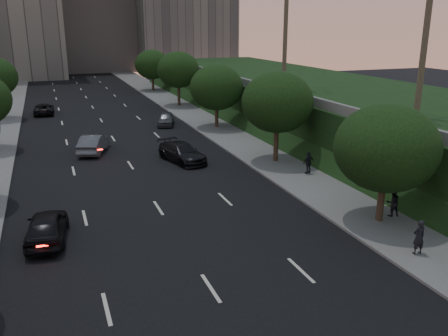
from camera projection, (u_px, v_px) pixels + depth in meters
name	position (u px, v px, depth m)	size (l,w,h in m)	color
road_surface	(116.00, 144.00, 40.91)	(16.00, 140.00, 0.02)	black
sidewalk_right	(227.00, 134.00, 44.34)	(4.50, 140.00, 0.15)	slate
embankment	(347.00, 109.00, 45.95)	(18.00, 90.00, 4.00)	black
parapet_wall	(269.00, 89.00, 42.40)	(0.35, 90.00, 0.70)	slate
office_block_mid	(92.00, 9.00, 103.62)	(22.00, 18.00, 26.00)	#A8A19A
tree_right_a	(386.00, 148.00, 23.51)	(5.20, 5.20, 6.24)	#38281C
tree_right_b	(277.00, 102.00, 34.11)	(5.20, 5.20, 6.74)	#38281C
tree_right_c	(217.00, 87.00, 45.90)	(5.20, 5.20, 6.24)	#38281C
tree_right_d	(178.00, 70.00, 58.29)	(5.20, 5.20, 6.74)	#38281C
tree_right_e	(152.00, 65.00, 71.86)	(5.20, 5.20, 6.24)	#38281C
sedan_near_left	(46.00, 227.00, 22.39)	(1.76, 4.38, 1.49)	black
sedan_mid_left	(94.00, 144.00, 37.88)	(1.60, 4.59, 1.51)	#55585C
sedan_far_left	(44.00, 109.00, 53.99)	(2.11, 4.57, 1.27)	black
sedan_near_right	(182.00, 153.00, 35.42)	(1.98, 4.87, 1.41)	black
sedan_far_right	(166.00, 119.00, 48.20)	(1.56, 3.88, 1.32)	#515359
pedestrian_a	(419.00, 237.00, 20.81)	(0.58, 0.38, 1.60)	black
pedestrian_b	(393.00, 202.00, 24.97)	(0.74, 0.58, 1.53)	black
pedestrian_c	(309.00, 163.00, 32.07)	(0.91, 0.38, 1.55)	black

